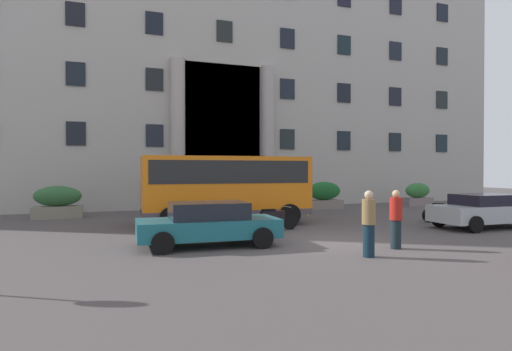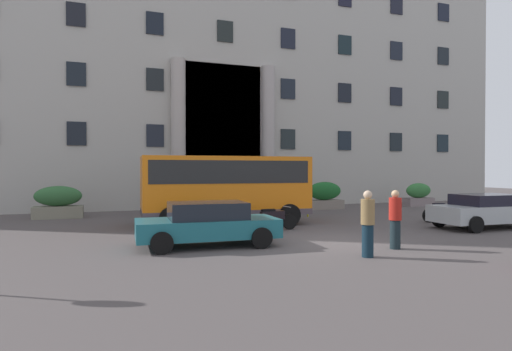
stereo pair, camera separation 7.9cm
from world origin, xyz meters
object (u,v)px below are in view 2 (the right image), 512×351
(bus_stop_sign, at_px, (308,182))
(hedge_planter_west, at_px, (167,203))
(hedge_planter_entrance_right, at_px, (268,197))
(parked_sedan_far, at_px, (208,223))
(motorcycle_near_kerb, at_px, (441,211))
(pedestrian_child_trailing, at_px, (368,223))
(parked_estate_mid, at_px, (486,210))
(hedge_planter_east, at_px, (58,203))
(pedestrian_man_crossing, at_px, (395,219))
(scooter_by_planter, at_px, (271,219))
(orange_minibus, at_px, (226,184))
(hedge_planter_far_east, at_px, (325,196))
(hedge_planter_entrance_left, at_px, (418,195))

(bus_stop_sign, xyz_separation_m, hedge_planter_west, (-6.36, 3.28, -1.12))
(hedge_planter_entrance_right, bearing_deg, parked_sedan_far, -120.92)
(parked_sedan_far, distance_m, motorcycle_near_kerb, 11.30)
(motorcycle_near_kerb, height_order, pedestrian_child_trailing, pedestrian_child_trailing)
(parked_estate_mid, relative_size, motorcycle_near_kerb, 2.23)
(hedge_planter_east, xyz_separation_m, parked_sedan_far, (5.02, -9.54, -0.05))
(bus_stop_sign, relative_size, motorcycle_near_kerb, 1.43)
(pedestrian_man_crossing, bearing_deg, motorcycle_near_kerb, 161.31)
(parked_estate_mid, bearing_deg, scooter_by_planter, 166.32)
(hedge_planter_east, height_order, motorcycle_near_kerb, hedge_planter_east)
(orange_minibus, relative_size, hedge_planter_west, 3.91)
(hedge_planter_entrance_right, bearing_deg, pedestrian_child_trailing, -99.09)
(hedge_planter_entrance_right, distance_m, hedge_planter_far_east, 3.53)
(hedge_planter_entrance_left, bearing_deg, parked_sedan_far, -149.46)
(hedge_planter_east, relative_size, parked_estate_mid, 0.50)
(hedge_planter_entrance_right, distance_m, pedestrian_man_crossing, 11.55)
(hedge_planter_east, relative_size, scooter_by_planter, 1.05)
(hedge_planter_east, distance_m, hedge_planter_west, 5.05)
(hedge_planter_east, bearing_deg, hedge_planter_far_east, -0.75)
(orange_minibus, distance_m, bus_stop_sign, 4.76)
(hedge_planter_entrance_right, xyz_separation_m, parked_estate_mid, (5.65, -9.12, -0.08))
(pedestrian_child_trailing, bearing_deg, parked_sedan_far, 50.93)
(orange_minibus, distance_m, parked_estate_mid, 10.44)
(orange_minibus, xyz_separation_m, hedge_planter_far_east, (7.24, 4.68, -0.92))
(bus_stop_sign, bearing_deg, orange_minibus, -162.62)
(parked_sedan_far, relative_size, pedestrian_child_trailing, 2.42)
(hedge_planter_entrance_right, relative_size, pedestrian_child_trailing, 0.92)
(pedestrian_child_trailing, bearing_deg, hedge_planter_entrance_right, -8.54)
(orange_minibus, distance_m, pedestrian_child_trailing, 7.89)
(motorcycle_near_kerb, distance_m, scooter_by_planter, 8.07)
(hedge_planter_entrance_right, relative_size, pedestrian_man_crossing, 0.95)
(parked_estate_mid, bearing_deg, hedge_planter_entrance_right, 122.70)
(pedestrian_child_trailing, bearing_deg, scooter_by_planter, 7.26)
(motorcycle_near_kerb, bearing_deg, hedge_planter_east, 160.45)
(pedestrian_man_crossing, bearing_deg, parked_sedan_far, -80.28)
(parked_estate_mid, height_order, pedestrian_child_trailing, pedestrian_child_trailing)
(hedge_planter_west, xyz_separation_m, pedestrian_child_trailing, (3.57, -12.35, 0.29))
(hedge_planter_entrance_right, xyz_separation_m, hedge_planter_entrance_left, (10.22, 0.03, -0.08))
(parked_sedan_far, bearing_deg, hedge_planter_entrance_left, 32.72)
(orange_minibus, relative_size, pedestrian_child_trailing, 3.95)
(bus_stop_sign, xyz_separation_m, hedge_planter_entrance_right, (-0.83, 3.19, -0.94))
(hedge_planter_entrance_right, height_order, hedge_planter_east, hedge_planter_entrance_right)
(motorcycle_near_kerb, bearing_deg, parked_estate_mid, -81.14)
(motorcycle_near_kerb, height_order, pedestrian_man_crossing, pedestrian_man_crossing)
(hedge_planter_entrance_right, height_order, hedge_planter_west, hedge_planter_entrance_right)
(hedge_planter_entrance_left, xyz_separation_m, pedestrian_man_crossing, (-10.75, -11.57, 0.16))
(parked_estate_mid, bearing_deg, orange_minibus, 155.17)
(parked_estate_mid, relative_size, pedestrian_man_crossing, 2.56)
(hedge_planter_east, bearing_deg, scooter_by_planter, -42.11)
(hedge_planter_entrance_right, height_order, hedge_planter_far_east, hedge_planter_entrance_right)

